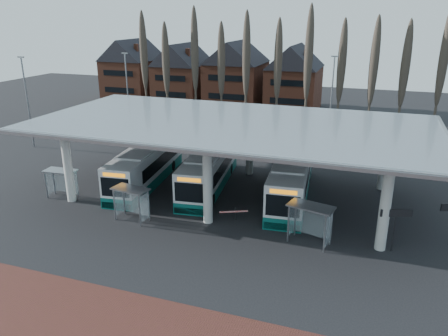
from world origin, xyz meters
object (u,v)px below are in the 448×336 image
(bus_2, at_px, (291,178))
(shelter_2, at_px, (311,215))
(bus_1, at_px, (209,169))
(bus_0, at_px, (146,165))
(shelter_0, at_px, (62,177))
(shelter_1, at_px, (132,196))

(bus_2, bearing_deg, shelter_2, -75.11)
(bus_1, bearing_deg, bus_0, -177.86)
(shelter_0, bearing_deg, shelter_2, -6.91)
(bus_2, bearing_deg, shelter_0, -166.18)
(bus_1, bearing_deg, shelter_2, -43.25)
(bus_2, distance_m, shelter_2, 7.76)
(bus_1, xyz_separation_m, bus_2, (7.29, -0.03, 0.06))
(bus_2, height_order, shelter_2, bus_2)
(bus_1, height_order, shelter_2, bus_1)
(bus_0, height_order, shelter_1, bus_0)
(shelter_0, bearing_deg, bus_1, 26.35)
(bus_0, bearing_deg, shelter_0, -139.36)
(shelter_0, xyz_separation_m, shelter_1, (7.71, -1.85, 0.09))
(bus_0, xyz_separation_m, bus_2, (13.02, 0.89, 0.04))
(shelter_0, bearing_deg, shelter_1, -17.44)
(bus_2, relative_size, shelter_0, 4.83)
(bus_0, relative_size, shelter_0, 4.71)
(bus_2, relative_size, shelter_2, 4.02)
(bus_0, bearing_deg, bus_2, -2.49)
(bus_2, height_order, shelter_1, bus_2)
(bus_0, bearing_deg, shelter_2, -28.57)
(bus_1, height_order, shelter_0, bus_1)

